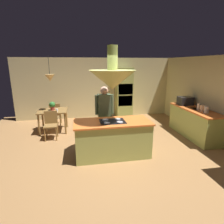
{
  "coord_description": "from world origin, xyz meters",
  "views": [
    {
      "loc": [
        -0.81,
        -4.52,
        2.32
      ],
      "look_at": [
        0.1,
        0.4,
        1.0
      ],
      "focal_mm": 29.6,
      "sensor_mm": 36.0,
      "label": 1
    }
  ],
  "objects_px": {
    "canister_flour": "(207,110)",
    "microwave_on_counter": "(185,101)",
    "canister_tea": "(199,107)",
    "kitchen_island": "(112,138)",
    "chair_facing_island": "(51,123)",
    "cup_on_table": "(57,110)",
    "potted_plant_on_table": "(52,105)",
    "canister_sugar": "(203,108)",
    "oven_tower": "(124,93)",
    "person_at_island": "(104,112)",
    "chair_by_back_wall": "(55,113)",
    "dining_table": "(53,113)"
  },
  "relations": [
    {
      "from": "dining_table",
      "to": "person_at_island",
      "type": "xyz_separation_m",
      "value": [
        1.6,
        -1.4,
        0.34
      ]
    },
    {
      "from": "oven_tower",
      "to": "microwave_on_counter",
      "type": "relative_size",
      "value": 4.7
    },
    {
      "from": "person_at_island",
      "to": "canister_flour",
      "type": "xyz_separation_m",
      "value": [
        2.94,
        -0.41,
        0.03
      ]
    },
    {
      "from": "chair_facing_island",
      "to": "microwave_on_counter",
      "type": "distance_m",
      "value": 4.57
    },
    {
      "from": "potted_plant_on_table",
      "to": "canister_sugar",
      "type": "distance_m",
      "value": 4.83
    },
    {
      "from": "cup_on_table",
      "to": "chair_by_back_wall",
      "type": "bearing_deg",
      "value": 100.95
    },
    {
      "from": "chair_by_back_wall",
      "to": "potted_plant_on_table",
      "type": "relative_size",
      "value": 2.9
    },
    {
      "from": "oven_tower",
      "to": "chair_facing_island",
      "type": "relative_size",
      "value": 2.49
    },
    {
      "from": "kitchen_island",
      "to": "potted_plant_on_table",
      "type": "bearing_deg",
      "value": 128.96
    },
    {
      "from": "canister_tea",
      "to": "canister_sugar",
      "type": "bearing_deg",
      "value": -90.0
    },
    {
      "from": "person_at_island",
      "to": "canister_sugar",
      "type": "bearing_deg",
      "value": -4.5
    },
    {
      "from": "person_at_island",
      "to": "chair_by_back_wall",
      "type": "xyz_separation_m",
      "value": [
        -1.6,
        2.03,
        -0.48
      ]
    },
    {
      "from": "microwave_on_counter",
      "to": "chair_facing_island",
      "type": "bearing_deg",
      "value": 179.32
    },
    {
      "from": "canister_flour",
      "to": "canister_tea",
      "type": "bearing_deg",
      "value": 90.0
    },
    {
      "from": "chair_facing_island",
      "to": "dining_table",
      "type": "bearing_deg",
      "value": 90.0
    },
    {
      "from": "chair_by_back_wall",
      "to": "canister_tea",
      "type": "distance_m",
      "value": 5.02
    },
    {
      "from": "dining_table",
      "to": "chair_facing_island",
      "type": "relative_size",
      "value": 1.11
    },
    {
      "from": "kitchen_island",
      "to": "chair_facing_island",
      "type": "bearing_deg",
      "value": 139.31
    },
    {
      "from": "canister_flour",
      "to": "canister_sugar",
      "type": "height_order",
      "value": "canister_flour"
    },
    {
      "from": "oven_tower",
      "to": "canister_sugar",
      "type": "xyz_separation_m",
      "value": [
        1.74,
        -2.77,
        -0.06
      ]
    },
    {
      "from": "canister_tea",
      "to": "person_at_island",
      "type": "bearing_deg",
      "value": 179.0
    },
    {
      "from": "canister_flour",
      "to": "microwave_on_counter",
      "type": "xyz_separation_m",
      "value": [
        0.0,
        1.11,
        0.04
      ]
    },
    {
      "from": "oven_tower",
      "to": "canister_sugar",
      "type": "bearing_deg",
      "value": -57.86
    },
    {
      "from": "cup_on_table",
      "to": "microwave_on_counter",
      "type": "relative_size",
      "value": 0.2
    },
    {
      "from": "canister_sugar",
      "to": "person_at_island",
      "type": "bearing_deg",
      "value": 175.5
    },
    {
      "from": "canister_tea",
      "to": "microwave_on_counter",
      "type": "height_order",
      "value": "microwave_on_counter"
    },
    {
      "from": "canister_sugar",
      "to": "dining_table",
      "type": "bearing_deg",
      "value": 160.29
    },
    {
      "from": "kitchen_island",
      "to": "microwave_on_counter",
      "type": "height_order",
      "value": "microwave_on_counter"
    },
    {
      "from": "chair_by_back_wall",
      "to": "canister_flour",
      "type": "bearing_deg",
      "value": 151.7
    },
    {
      "from": "chair_facing_island",
      "to": "oven_tower",
      "type": "bearing_deg",
      "value": 32.47
    },
    {
      "from": "person_at_island",
      "to": "chair_facing_island",
      "type": "relative_size",
      "value": 1.97
    },
    {
      "from": "microwave_on_counter",
      "to": "cup_on_table",
      "type": "bearing_deg",
      "value": 173.69
    },
    {
      "from": "chair_facing_island",
      "to": "potted_plant_on_table",
      "type": "distance_m",
      "value": 0.77
    },
    {
      "from": "oven_tower",
      "to": "chair_facing_island",
      "type": "bearing_deg",
      "value": -147.53
    },
    {
      "from": "canister_flour",
      "to": "canister_tea",
      "type": "distance_m",
      "value": 0.36
    },
    {
      "from": "oven_tower",
      "to": "chair_by_back_wall",
      "type": "distance_m",
      "value": 2.9
    },
    {
      "from": "oven_tower",
      "to": "chair_by_back_wall",
      "type": "bearing_deg",
      "value": -169.78
    },
    {
      "from": "canister_tea",
      "to": "oven_tower",
      "type": "bearing_deg",
      "value": 123.9
    },
    {
      "from": "canister_sugar",
      "to": "canister_flour",
      "type": "bearing_deg",
      "value": -90.0
    },
    {
      "from": "canister_tea",
      "to": "potted_plant_on_table",
      "type": "bearing_deg",
      "value": 162.29
    },
    {
      "from": "canister_flour",
      "to": "canister_sugar",
      "type": "distance_m",
      "value": 0.18
    },
    {
      "from": "canister_flour",
      "to": "canister_tea",
      "type": "xyz_separation_m",
      "value": [
        0.0,
        0.36,
        0.0
      ]
    },
    {
      "from": "kitchen_island",
      "to": "cup_on_table",
      "type": "distance_m",
      "value": 2.46
    },
    {
      "from": "potted_plant_on_table",
      "to": "cup_on_table",
      "type": "xyz_separation_m",
      "value": [
        0.17,
        -0.21,
        -0.12
      ]
    },
    {
      "from": "potted_plant_on_table",
      "to": "canister_sugar",
      "type": "xyz_separation_m",
      "value": [
        4.54,
        -1.63,
        0.09
      ]
    },
    {
      "from": "potted_plant_on_table",
      "to": "microwave_on_counter",
      "type": "bearing_deg",
      "value": -8.71
    },
    {
      "from": "oven_tower",
      "to": "canister_flour",
      "type": "xyz_separation_m",
      "value": [
        1.74,
        -2.95,
        -0.06
      ]
    },
    {
      "from": "canister_flour",
      "to": "dining_table",
      "type": "bearing_deg",
      "value": 158.3
    },
    {
      "from": "canister_tea",
      "to": "chair_by_back_wall",
      "type": "bearing_deg",
      "value": 155.33
    },
    {
      "from": "dining_table",
      "to": "person_at_island",
      "type": "height_order",
      "value": "person_at_island"
    }
  ]
}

